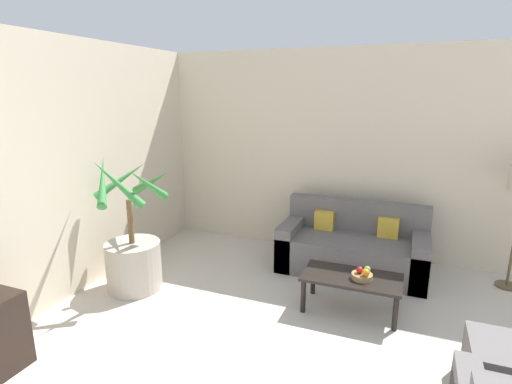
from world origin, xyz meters
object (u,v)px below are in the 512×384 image
Objects in this scene: apple_red at (360,270)px; apple_green at (367,269)px; fruit_bowl at (362,276)px; potted_palm at (133,254)px; coffee_table at (352,281)px; orange_fruit at (366,273)px; sofa_loveseat at (352,248)px.

apple_red and apple_green have the same top height.
apple_green reaches higher than fruit_bowl.
coffee_table is (2.32, 0.41, -0.09)m from potted_palm.
orange_fruit is (0.06, -0.05, 0.00)m from apple_red.
coffee_table is 4.72× the size of fruit_bowl.
apple_red is 0.08m from apple_green.
apple_red is at bearing 144.81° from orange_fruit.
potted_palm is at bearing -170.02° from coffee_table.
apple_red is 0.99× the size of apple_green.
fruit_bowl is at bearing 8.98° from potted_palm.
sofa_loveseat is at bearing 31.96° from potted_palm.
apple_green is at bearing 30.65° from apple_red.
potted_palm is 2.50m from apple_green.
potted_palm reaches higher than sofa_loveseat.
coffee_table is 14.39× the size of apple_green.
sofa_loveseat reaches higher than orange_fruit.
orange_fruit is (0.14, -0.07, 0.14)m from coffee_table.
potted_palm is 20.44× the size of orange_fruit.
orange_fruit reaches higher than coffee_table.
fruit_bowl is at bearing -8.41° from apple_red.
apple_green is 0.90× the size of orange_fruit.
potted_palm is 2.36m from coffee_table.
fruit_bowl is at bearing -133.02° from apple_green.
sofa_loveseat is 8.50× the size of fruit_bowl.
potted_palm is 2.45m from fruit_bowl.
fruit_bowl is 0.09m from apple_green.
potted_palm is 0.88× the size of sofa_loveseat.
potted_palm is 2.43m from apple_red.
apple_red is (0.07, -0.02, 0.14)m from coffee_table.
potted_palm reaches higher than apple_green.
potted_palm is at bearing -171.02° from fruit_bowl.
potted_palm reaches higher than coffee_table.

